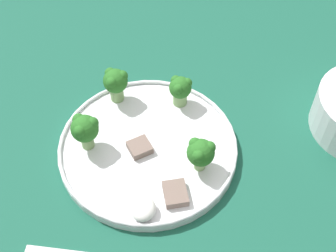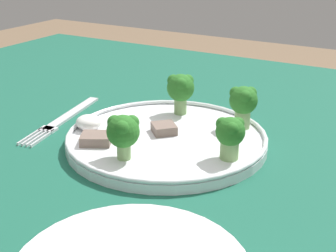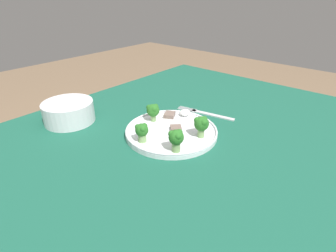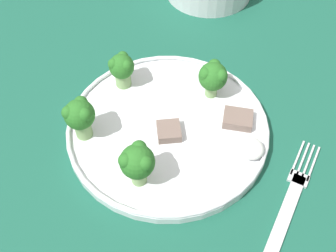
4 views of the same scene
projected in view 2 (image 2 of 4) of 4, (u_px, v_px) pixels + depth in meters
table at (197, 202)px, 0.66m from camera, size 1.36×0.96×0.74m
dinner_plate at (167, 138)px, 0.62m from camera, size 0.27×0.27×0.02m
fork at (65, 118)px, 0.71m from camera, size 0.06×0.21×0.00m
broccoli_floret_near_rim_left at (123, 131)px, 0.55m from camera, size 0.04×0.04×0.05m
broccoli_floret_center_left at (243, 102)px, 0.63m from camera, size 0.04×0.04×0.06m
broccoli_floret_back_left at (181, 88)px, 0.68m from camera, size 0.04×0.04×0.06m
broccoli_floret_front_left at (230, 134)px, 0.55m from camera, size 0.04×0.04×0.05m
meat_slice_front_slice at (164, 129)px, 0.63m from camera, size 0.04×0.04×0.01m
meat_slice_middle_slice at (96, 139)px, 0.60m from camera, size 0.05×0.05×0.01m
sauce_dollop at (89, 122)px, 0.64m from camera, size 0.04×0.03×0.02m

